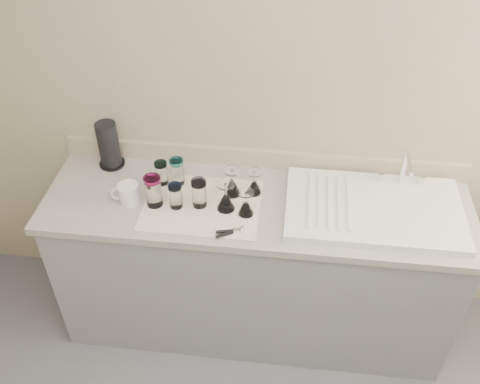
# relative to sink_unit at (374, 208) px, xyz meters

# --- Properties ---
(room_envelope) EXTENTS (3.54, 3.50, 2.52)m
(room_envelope) POSITION_rel_sink_unit_xyz_m (-0.55, -1.20, 0.64)
(room_envelope) COLOR #58585E
(room_envelope) RESTS_ON ground
(counter_unit) EXTENTS (2.06, 0.62, 0.90)m
(counter_unit) POSITION_rel_sink_unit_xyz_m (-0.55, -0.00, -0.47)
(counter_unit) COLOR gray
(counter_unit) RESTS_ON ground
(sink_unit) EXTENTS (0.82, 0.50, 0.22)m
(sink_unit) POSITION_rel_sink_unit_xyz_m (0.00, 0.00, 0.00)
(sink_unit) COLOR white
(sink_unit) RESTS_ON counter_unit
(dish_towel) EXTENTS (0.55, 0.42, 0.01)m
(dish_towel) POSITION_rel_sink_unit_xyz_m (-0.81, -0.06, -0.02)
(dish_towel) COLOR white
(dish_towel) RESTS_ON counter_unit
(tumbler_teal) EXTENTS (0.06, 0.06, 0.13)m
(tumbler_teal) POSITION_rel_sink_unit_xyz_m (-1.03, 0.08, 0.05)
(tumbler_teal) COLOR white
(tumbler_teal) RESTS_ON dish_towel
(tumbler_cyan) EXTENTS (0.07, 0.07, 0.14)m
(tumbler_cyan) POSITION_rel_sink_unit_xyz_m (-0.95, 0.09, 0.06)
(tumbler_cyan) COLOR white
(tumbler_cyan) RESTS_ON dish_towel
(tumbler_magenta) EXTENTS (0.08, 0.08, 0.16)m
(tumbler_magenta) POSITION_rel_sink_unit_xyz_m (-1.03, -0.08, 0.07)
(tumbler_magenta) COLOR white
(tumbler_magenta) RESTS_ON dish_towel
(tumbler_blue) EXTENTS (0.06, 0.06, 0.13)m
(tumbler_blue) POSITION_rel_sink_unit_xyz_m (-0.93, -0.08, 0.05)
(tumbler_blue) COLOR white
(tumbler_blue) RESTS_ON dish_towel
(tumbler_lavender) EXTENTS (0.07, 0.07, 0.14)m
(tumbler_lavender) POSITION_rel_sink_unit_xyz_m (-0.82, -0.06, 0.06)
(tumbler_lavender) COLOR white
(tumbler_lavender) RESTS_ON dish_towel
(goblet_back_left) EXTENTS (0.08, 0.08, 0.15)m
(goblet_back_left) POSITION_rel_sink_unit_xyz_m (-0.68, 0.04, 0.04)
(goblet_back_left) COLOR white
(goblet_back_left) RESTS_ON dish_towel
(goblet_back_right) EXTENTS (0.07, 0.07, 0.13)m
(goblet_back_right) POSITION_rel_sink_unit_xyz_m (-0.57, 0.06, 0.03)
(goblet_back_right) COLOR white
(goblet_back_right) RESTS_ON dish_towel
(goblet_front_left) EXTENTS (0.09, 0.09, 0.15)m
(goblet_front_left) POSITION_rel_sink_unit_xyz_m (-0.69, -0.07, 0.04)
(goblet_front_left) COLOR white
(goblet_front_left) RESTS_ON dish_towel
(goblet_front_right) EXTENTS (0.07, 0.07, 0.13)m
(goblet_front_right) POSITION_rel_sink_unit_xyz_m (-0.59, -0.10, 0.03)
(goblet_front_right) COLOR white
(goblet_front_right) RESTS_ON dish_towel
(can_opener) EXTENTS (0.13, 0.08, 0.02)m
(can_opener) POSITION_rel_sink_unit_xyz_m (-0.65, -0.23, -0.00)
(can_opener) COLOR silver
(can_opener) RESTS_ON dish_towel
(white_mug) EXTENTS (0.14, 0.11, 0.10)m
(white_mug) POSITION_rel_sink_unit_xyz_m (-1.16, -0.07, 0.03)
(white_mug) COLOR white
(white_mug) RESTS_ON counter_unit
(paper_towel_roll) EXTENTS (0.13, 0.13, 0.25)m
(paper_towel_roll) POSITION_rel_sink_unit_xyz_m (-1.33, 0.21, 0.10)
(paper_towel_roll) COLOR black
(paper_towel_roll) RESTS_ON counter_unit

